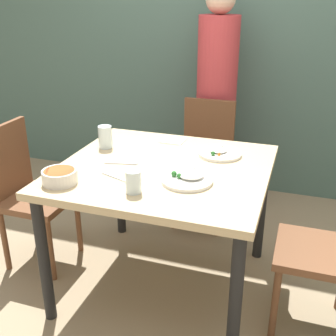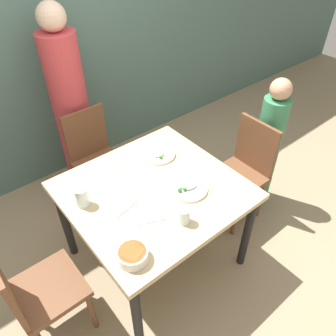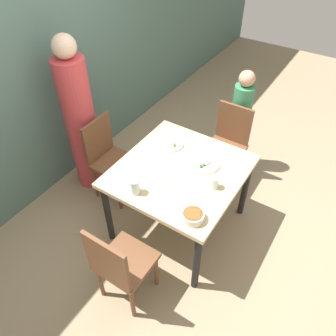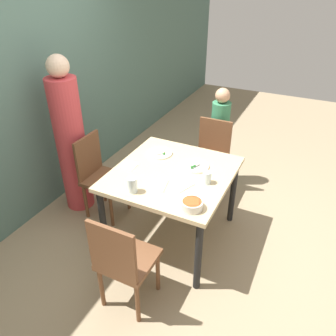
% 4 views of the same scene
% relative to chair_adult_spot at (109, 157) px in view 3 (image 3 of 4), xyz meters
% --- Properties ---
extents(ground_plane, '(10.00, 10.00, 0.00)m').
position_rel_chair_adult_spot_xyz_m(ground_plane, '(-0.02, -0.87, -0.49)').
color(ground_plane, '#998466').
extents(wall_back, '(10.00, 0.06, 2.70)m').
position_rel_chair_adult_spot_xyz_m(wall_back, '(-0.02, 0.67, 0.86)').
color(wall_back, '#4C6B60').
rests_on(wall_back, ground_plane).
extents(dining_table, '(1.11, 1.05, 0.77)m').
position_rel_chair_adult_spot_xyz_m(dining_table, '(-0.02, -0.87, 0.18)').
color(dining_table, tan).
rests_on(dining_table, ground_plane).
extents(chair_adult_spot, '(0.40, 0.40, 0.91)m').
position_rel_chair_adult_spot_xyz_m(chair_adult_spot, '(0.00, 0.00, 0.00)').
color(chair_adult_spot, brown).
rests_on(chair_adult_spot, ground_plane).
extents(chair_child_spot, '(0.40, 0.40, 0.91)m').
position_rel_chair_adult_spot_xyz_m(chair_child_spot, '(0.88, -0.93, 0.00)').
color(chair_child_spot, brown).
rests_on(chair_child_spot, ground_plane).
extents(chair_empty_left, '(0.40, 0.40, 0.91)m').
position_rel_chair_adult_spot_xyz_m(chair_empty_left, '(-0.91, -0.88, 0.00)').
color(chair_empty_left, brown).
rests_on(chair_empty_left, ground_plane).
extents(person_adult, '(0.31, 0.31, 1.69)m').
position_rel_chair_adult_spot_xyz_m(person_adult, '(0.00, 0.32, 0.30)').
color(person_adult, '#C63D42').
rests_on(person_adult, ground_plane).
extents(person_child, '(0.22, 0.22, 1.22)m').
position_rel_chair_adult_spot_xyz_m(person_child, '(1.15, -0.93, 0.09)').
color(person_child, '#387F56').
rests_on(person_child, ground_plane).
extents(bowl_curry, '(0.17, 0.17, 0.07)m').
position_rel_chair_adult_spot_xyz_m(bowl_curry, '(-0.43, -1.23, 0.31)').
color(bowl_curry, silver).
rests_on(bowl_curry, dining_table).
extents(plate_rice_adult, '(0.25, 0.25, 0.05)m').
position_rel_chair_adult_spot_xyz_m(plate_rice_adult, '(0.16, -1.01, 0.29)').
color(plate_rice_adult, white).
rests_on(plate_rice_adult, dining_table).
extents(plate_rice_child, '(0.25, 0.25, 0.05)m').
position_rel_chair_adult_spot_xyz_m(plate_rice_child, '(0.23, -0.61, 0.29)').
color(plate_rice_child, white).
rests_on(plate_rice_child, dining_table).
extents(glass_water_tall, '(0.08, 0.08, 0.13)m').
position_rel_chair_adult_spot_xyz_m(glass_water_tall, '(-0.44, -0.70, 0.34)').
color(glass_water_tall, silver).
rests_on(glass_water_tall, dining_table).
extents(glass_water_short, '(0.07, 0.07, 0.11)m').
position_rel_chair_adult_spot_xyz_m(glass_water_short, '(-0.05, -1.21, 0.33)').
color(glass_water_short, silver).
rests_on(glass_water_short, dining_table).
extents(napkin_folded, '(0.14, 0.14, 0.01)m').
position_rel_chair_adult_spot_xyz_m(napkin_folded, '(-0.10, -0.45, 0.28)').
color(napkin_folded, white).
rests_on(napkin_folded, dining_table).
extents(fork_steel, '(0.18, 0.08, 0.01)m').
position_rel_chair_adult_spot_xyz_m(fork_steel, '(-0.20, -1.08, 0.28)').
color(fork_steel, silver).
rests_on(fork_steel, dining_table).
extents(spoon_steel, '(0.18, 0.06, 0.01)m').
position_rel_chair_adult_spot_xyz_m(spoon_steel, '(-0.25, -0.90, 0.28)').
color(spoon_steel, silver).
rests_on(spoon_steel, dining_table).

